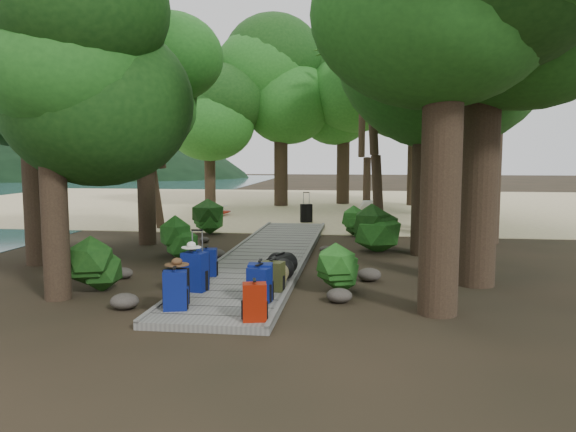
% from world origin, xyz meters
% --- Properties ---
extents(ground, '(120.00, 120.00, 0.00)m').
position_xyz_m(ground, '(0.00, 0.00, 0.00)').
color(ground, '#312518').
rests_on(ground, ground).
extents(sand_beach, '(40.00, 22.00, 0.02)m').
position_xyz_m(sand_beach, '(0.00, 16.00, 0.01)').
color(sand_beach, beige).
rests_on(sand_beach, ground).
extents(boardwalk, '(2.00, 12.00, 0.12)m').
position_xyz_m(boardwalk, '(0.00, 1.00, 0.06)').
color(boardwalk, slate).
rests_on(boardwalk, ground).
extents(backpack_left_a, '(0.42, 0.34, 0.68)m').
position_xyz_m(backpack_left_a, '(-0.61, -4.27, 0.46)').
color(backpack_left_a, navy).
rests_on(backpack_left_a, boardwalk).
extents(backpack_left_b, '(0.38, 0.28, 0.66)m').
position_xyz_m(backpack_left_b, '(-0.68, -4.01, 0.45)').
color(backpack_left_b, black).
rests_on(backpack_left_b, boardwalk).
extents(backpack_left_c, '(0.46, 0.37, 0.77)m').
position_xyz_m(backpack_left_c, '(-0.66, -3.04, 0.51)').
color(backpack_left_c, navy).
rests_on(backpack_left_c, boardwalk).
extents(backpack_left_d, '(0.44, 0.35, 0.61)m').
position_xyz_m(backpack_left_d, '(-0.80, -1.79, 0.42)').
color(backpack_left_d, navy).
rests_on(backpack_left_d, boardwalk).
extents(backpack_right_a, '(0.39, 0.31, 0.62)m').
position_xyz_m(backpack_right_a, '(0.73, -4.68, 0.43)').
color(backpack_right_a, '#951900').
rests_on(backpack_right_a, boardwalk).
extents(backpack_right_b, '(0.41, 0.34, 0.64)m').
position_xyz_m(backpack_right_b, '(0.62, -3.68, 0.44)').
color(backpack_right_b, navy).
rests_on(backpack_right_b, boardwalk).
extents(backpack_right_c, '(0.42, 0.31, 0.68)m').
position_xyz_m(backpack_right_c, '(0.60, -3.51, 0.46)').
color(backpack_right_c, navy).
rests_on(backpack_right_c, boardwalk).
extents(backpack_right_d, '(0.43, 0.35, 0.58)m').
position_xyz_m(backpack_right_d, '(0.71, -2.84, 0.41)').
color(backpack_right_d, '#383B1A').
rests_on(backpack_right_d, boardwalk).
extents(duffel_right_khaki, '(0.39, 0.58, 0.38)m').
position_xyz_m(duffel_right_khaki, '(0.73, -2.27, 0.31)').
color(duffel_right_khaki, olive).
rests_on(duffel_right_khaki, boardwalk).
extents(duffel_right_black, '(0.64, 0.80, 0.44)m').
position_xyz_m(duffel_right_black, '(0.68, -1.68, 0.34)').
color(duffel_right_black, black).
rests_on(duffel_right_black, boardwalk).
extents(suitcase_on_boardwalk, '(0.43, 0.32, 0.59)m').
position_xyz_m(suitcase_on_boardwalk, '(-0.75, -2.58, 0.41)').
color(suitcase_on_boardwalk, black).
rests_on(suitcase_on_boardwalk, boardwalk).
extents(lone_suitcase_on_sand, '(0.48, 0.36, 0.68)m').
position_xyz_m(lone_suitcase_on_sand, '(0.23, 8.21, 0.36)').
color(lone_suitcase_on_sand, black).
rests_on(lone_suitcase_on_sand, sand_beach).
extents(hat_brown, '(0.39, 0.39, 0.12)m').
position_xyz_m(hat_brown, '(-0.66, -4.00, 0.84)').
color(hat_brown, '#51351E').
rests_on(hat_brown, backpack_left_b).
extents(hat_white, '(0.35, 0.35, 0.12)m').
position_xyz_m(hat_white, '(-0.73, -3.00, 0.95)').
color(hat_white, silver).
rests_on(hat_white, backpack_left_c).
extents(kayak, '(2.15, 3.47, 0.35)m').
position_xyz_m(kayak, '(-3.61, 9.85, 0.19)').
color(kayak, '#AB1D0E').
rests_on(kayak, sand_beach).
extents(sun_lounger, '(1.20, 2.02, 0.62)m').
position_xyz_m(sun_lounger, '(2.56, 10.41, 0.33)').
color(sun_lounger, silver).
rests_on(sun_lounger, sand_beach).
extents(tree_right_a, '(5.40, 5.40, 9.01)m').
position_xyz_m(tree_right_a, '(3.49, -3.55, 4.50)').
color(tree_right_a, black).
rests_on(tree_right_a, ground).
extents(tree_right_b, '(5.70, 5.70, 10.18)m').
position_xyz_m(tree_right_b, '(4.50, -1.39, 5.09)').
color(tree_right_b, black).
rests_on(tree_right_b, ground).
extents(tree_right_c, '(5.71, 5.71, 9.88)m').
position_xyz_m(tree_right_c, '(3.86, 1.89, 4.94)').
color(tree_right_c, black).
rests_on(tree_right_c, ground).
extents(tree_right_d, '(6.76, 6.76, 12.40)m').
position_xyz_m(tree_right_d, '(5.77, 4.09, 6.20)').
color(tree_right_d, black).
rests_on(tree_right_d, ground).
extents(tree_right_e, '(5.11, 5.11, 9.20)m').
position_xyz_m(tree_right_e, '(4.43, 6.85, 4.60)').
color(tree_right_e, black).
rests_on(tree_right_e, ground).
extents(tree_right_f, '(6.11, 6.11, 10.91)m').
position_xyz_m(tree_right_f, '(6.71, 9.95, 5.45)').
color(tree_right_f, black).
rests_on(tree_right_f, ground).
extents(tree_left_a, '(3.94, 3.94, 6.56)m').
position_xyz_m(tree_left_a, '(-3.04, -3.46, 3.28)').
color(tree_left_a, black).
rests_on(tree_left_a, ground).
extents(tree_left_b, '(5.25, 5.25, 9.46)m').
position_xyz_m(tree_left_b, '(-5.13, -0.50, 4.73)').
color(tree_left_b, black).
rests_on(tree_left_b, ground).
extents(tree_left_c, '(4.08, 4.08, 7.09)m').
position_xyz_m(tree_left_c, '(-3.77, 2.61, 3.54)').
color(tree_left_c, black).
rests_on(tree_left_c, ground).
extents(tree_back_a, '(5.60, 5.60, 9.70)m').
position_xyz_m(tree_back_a, '(-1.69, 14.95, 4.85)').
color(tree_back_a, black).
rests_on(tree_back_a, ground).
extents(tree_back_b, '(5.24, 5.24, 9.36)m').
position_xyz_m(tree_back_b, '(1.32, 16.48, 4.68)').
color(tree_back_b, black).
rests_on(tree_back_b, ground).
extents(tree_back_c, '(4.81, 4.81, 8.67)m').
position_xyz_m(tree_back_c, '(4.83, 16.02, 4.33)').
color(tree_back_c, black).
rests_on(tree_back_c, ground).
extents(tree_back_d, '(4.55, 4.55, 7.59)m').
position_xyz_m(tree_back_d, '(-5.13, 14.34, 3.80)').
color(tree_back_d, black).
rests_on(tree_back_d, ground).
extents(palm_right_a, '(4.44, 4.44, 7.57)m').
position_xyz_m(palm_right_a, '(2.99, 5.87, 3.79)').
color(palm_right_a, '#1B4413').
rests_on(palm_right_a, ground).
extents(palm_right_b, '(4.23, 4.23, 8.16)m').
position_xyz_m(palm_right_b, '(4.90, 11.21, 4.08)').
color(palm_right_b, '#1B4413').
rests_on(palm_right_b, ground).
extents(palm_right_c, '(4.57, 4.57, 7.27)m').
position_xyz_m(palm_right_c, '(2.75, 12.41, 3.63)').
color(palm_right_c, '#1B4413').
rests_on(palm_right_c, ground).
extents(palm_left_a, '(3.90, 3.90, 6.20)m').
position_xyz_m(palm_left_a, '(-4.80, 5.85, 3.10)').
color(palm_left_a, '#1B4413').
rests_on(palm_left_a, ground).
extents(rock_left_a, '(0.48, 0.43, 0.26)m').
position_xyz_m(rock_left_a, '(-1.60, -3.94, 0.13)').
color(rock_left_a, '#4C473F').
rests_on(rock_left_a, ground).
extents(rock_left_b, '(0.41, 0.37, 0.23)m').
position_xyz_m(rock_left_b, '(-2.59, -1.75, 0.11)').
color(rock_left_b, '#4C473F').
rests_on(rock_left_b, ground).
extents(rock_left_c, '(0.48, 0.43, 0.27)m').
position_xyz_m(rock_left_c, '(-1.24, 0.56, 0.13)').
color(rock_left_c, '#4C473F').
rests_on(rock_left_c, ground).
extents(rock_left_d, '(0.30, 0.27, 0.17)m').
position_xyz_m(rock_left_d, '(-2.24, 3.08, 0.08)').
color(rock_left_d, '#4C473F').
rests_on(rock_left_d, ground).
extents(rock_right_a, '(0.45, 0.40, 0.25)m').
position_xyz_m(rock_right_a, '(1.90, -3.06, 0.12)').
color(rock_right_a, '#4C473F').
rests_on(rock_right_a, ground).
extents(rock_right_b, '(0.48, 0.43, 0.26)m').
position_xyz_m(rock_right_b, '(2.44, -1.33, 0.13)').
color(rock_right_b, '#4C473F').
rests_on(rock_right_b, ground).
extents(rock_right_c, '(0.32, 0.29, 0.18)m').
position_xyz_m(rock_right_c, '(1.36, 1.85, 0.09)').
color(rock_right_c, '#4C473F').
rests_on(rock_right_c, ground).
extents(rock_right_d, '(0.48, 0.43, 0.26)m').
position_xyz_m(rock_right_d, '(3.02, 3.87, 0.13)').
color(rock_right_d, '#4C473F').
rests_on(rock_right_d, ground).
extents(shrub_left_a, '(1.18, 1.18, 1.06)m').
position_xyz_m(shrub_left_a, '(-2.56, -2.91, 0.53)').
color(shrub_left_a, '#1D5318').
rests_on(shrub_left_a, ground).
extents(shrub_left_b, '(0.96, 0.96, 0.86)m').
position_xyz_m(shrub_left_b, '(-2.24, 0.88, 0.43)').
color(shrub_left_b, '#1D5318').
rests_on(shrub_left_b, ground).
extents(shrub_left_c, '(1.22, 1.22, 1.09)m').
position_xyz_m(shrub_left_c, '(-2.59, 4.79, 0.55)').
color(shrub_left_c, '#1D5318').
rests_on(shrub_left_c, ground).
extents(shrub_right_a, '(0.98, 0.98, 0.88)m').
position_xyz_m(shrub_right_a, '(1.97, -2.35, 0.44)').
color(shrub_right_a, '#1D5318').
rests_on(shrub_right_a, ground).
extents(shrub_right_b, '(1.40, 1.40, 1.26)m').
position_xyz_m(shrub_right_b, '(2.61, 2.42, 0.63)').
color(shrub_right_b, '#1D5318').
rests_on(shrub_right_b, ground).
extents(shrub_right_c, '(0.91, 0.91, 0.82)m').
position_xyz_m(shrub_right_c, '(2.01, 5.16, 0.41)').
color(shrub_right_c, '#1D5318').
rests_on(shrub_right_c, ground).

